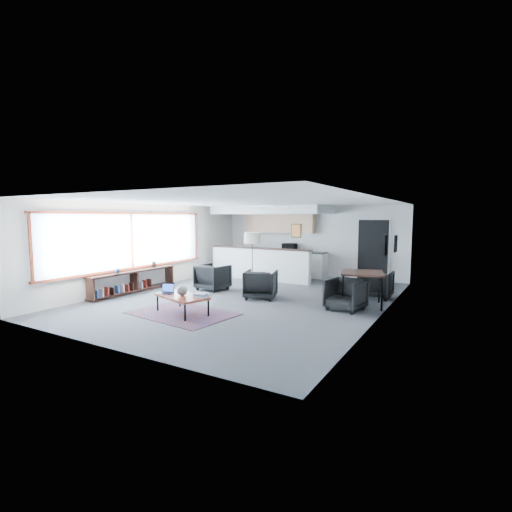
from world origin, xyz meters
The scene contains 21 objects.
room centered at (0.00, 0.00, 1.30)m, with size 7.02×9.02×2.62m.
window centered at (-3.46, -0.90, 1.46)m, with size 0.10×5.95×1.66m.
console centered at (-3.30, -1.05, 0.33)m, with size 0.35×3.00×0.80m.
kitchenette centered at (-1.20, 3.71, 1.38)m, with size 4.20×1.96×2.60m.
doorway centered at (2.30, 4.42, 1.07)m, with size 1.10×0.12×2.15m.
track_light centered at (-0.59, 2.20, 2.53)m, with size 1.60×0.07×0.15m.
wall_art_lower centered at (3.47, 0.40, 1.55)m, with size 0.03×0.38×0.48m.
wall_art_upper centered at (3.47, 1.70, 1.50)m, with size 0.03×0.34×0.44m.
kilim_rug centered at (-0.45, -2.16, 0.01)m, with size 2.47×1.82×0.01m.
coffee_table centered at (-0.45, -2.16, 0.39)m, with size 1.44×1.05×0.42m.
laptop centered at (-0.93, -2.13, 0.49)m, with size 0.36×0.33×0.22m.
ceramic_pot centered at (-0.43, -2.17, 0.54)m, with size 0.24×0.24×0.24m.
book_stack centered at (0.03, -2.09, 0.46)m, with size 0.35×0.30×0.09m.
coaster centered at (-0.28, -2.44, 0.43)m, with size 0.13×0.13×0.01m.
armchair_left centered at (-1.53, 0.45, 0.43)m, with size 0.83×0.78×0.85m, color black.
armchair_right centered at (0.31, 0.14, 0.42)m, with size 0.82×0.77×0.84m, color black.
floor_lamp centered at (-0.58, 1.19, 1.50)m, with size 0.57×0.57×1.73m.
dining_table centered at (2.88, 0.67, 0.77)m, with size 1.23×1.23×0.85m.
dining_chair_near centered at (2.67, 0.03, 0.35)m, with size 0.68×0.63×0.70m, color black.
dining_chair_far centered at (3.00, 1.79, 0.35)m, with size 0.67×0.63×0.69m, color black.
microwave centered at (-0.72, 4.15, 1.10)m, with size 0.51×0.28×0.35m, color black.
Camera 1 is at (5.14, -8.46, 2.19)m, focal length 26.00 mm.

